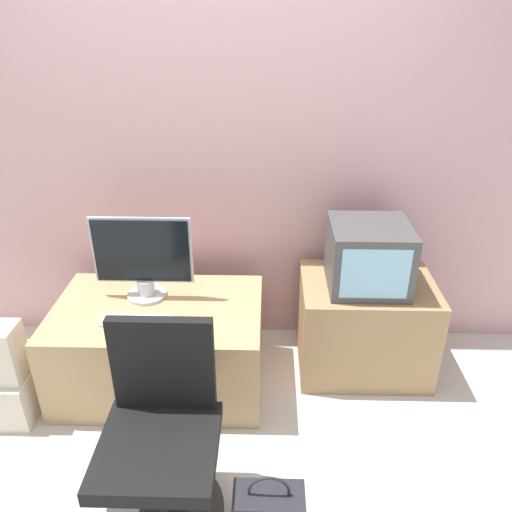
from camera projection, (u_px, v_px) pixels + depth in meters
ground_plane at (205, 491)px, 2.35m from camera, size 12.00×12.00×0.00m
wall_back at (221, 146)px, 2.94m from camera, size 4.40×0.05×2.60m
desk at (161, 345)px, 2.91m from camera, size 1.17×0.75×0.53m
side_stand at (364, 325)px, 3.04m from camera, size 0.78×0.58×0.59m
main_monitor at (143, 259)px, 2.79m from camera, size 0.56×0.22×0.49m
keyboard at (136, 321)px, 2.66m from camera, size 0.38×0.11×0.01m
mouse at (182, 319)px, 2.66m from camera, size 0.07×0.04×0.03m
crt_tv at (368, 256)px, 2.81m from camera, size 0.44×0.43×0.37m
office_chair at (161, 440)px, 2.14m from camera, size 0.53×0.53×0.90m
cardboard_box_lower at (11, 397)px, 2.71m from camera, size 0.25×0.25×0.28m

